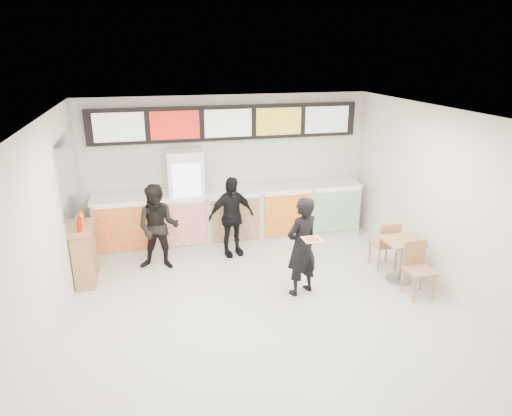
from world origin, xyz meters
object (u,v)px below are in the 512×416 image
object	(u,v)px
service_counter	(232,215)
condiment_ledge	(85,253)
customer_left	(158,227)
cafe_table	(401,252)
drinks_fridge	(186,199)
customer_main	(302,246)
customer_mid	(231,217)

from	to	relation	value
service_counter	condiment_ledge	world-z (taller)	condiment_ledge
customer_left	cafe_table	bearing A→B (deg)	-5.88
drinks_fridge	condiment_ledge	bearing A→B (deg)	-148.69
service_counter	customer_main	size ratio (longest dim) A/B	3.32
customer_left	cafe_table	distance (m)	4.32
customer_left	condiment_ledge	world-z (taller)	customer_left
customer_left	condiment_ledge	size ratio (longest dim) A/B	1.34
customer_main	customer_mid	world-z (taller)	customer_main
service_counter	customer_left	xyz separation A→B (m)	(-1.54, -0.94, 0.23)
service_counter	customer_left	distance (m)	1.82
service_counter	customer_mid	world-z (taller)	customer_mid
cafe_table	customer_mid	bearing A→B (deg)	145.00
cafe_table	drinks_fridge	bearing A→B (deg)	143.08
service_counter	customer_mid	size ratio (longest dim) A/B	3.50
customer_main	condiment_ledge	bearing A→B (deg)	-43.74
customer_main	customer_left	bearing A→B (deg)	-57.16
service_counter	cafe_table	size ratio (longest dim) A/B	3.54
drinks_fridge	customer_main	bearing A→B (deg)	-56.65
customer_left	customer_mid	xyz separation A→B (m)	(1.40, 0.26, -0.01)
condiment_ledge	customer_main	bearing A→B (deg)	-20.48
drinks_fridge	customer_mid	size ratio (longest dim) A/B	1.26
service_counter	customer_main	bearing A→B (deg)	-74.41
customer_main	condiment_ledge	distance (m)	3.75
customer_mid	condiment_ledge	xyz separation A→B (m)	(-2.67, -0.45, -0.28)
customer_mid	customer_left	bearing A→B (deg)	178.26
customer_main	cafe_table	world-z (taller)	customer_main
customer_mid	cafe_table	bearing A→B (deg)	-46.11
customer_main	cafe_table	bearing A→B (deg)	156.71
customer_left	customer_mid	bearing A→B (deg)	25.16
customer_main	condiment_ledge	size ratio (longest dim) A/B	1.40
service_counter	drinks_fridge	xyz separation A→B (m)	(-0.93, 0.02, 0.43)
drinks_fridge	condiment_ledge	size ratio (longest dim) A/B	1.67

